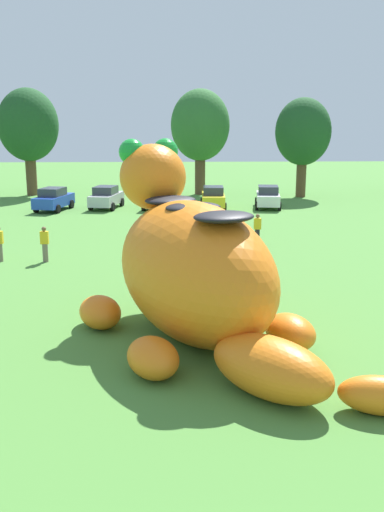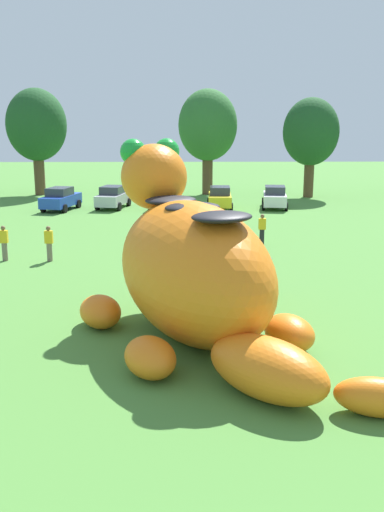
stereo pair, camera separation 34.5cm
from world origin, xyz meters
The scene contains 14 objects.
ground_plane centered at (0.00, 0.00, 0.00)m, with size 160.00×160.00×0.00m, color #4C8438.
giant_inflatable_creature centered at (-0.60, 0.96, 2.19)m, with size 9.10×10.32×5.99m.
car_blue centered at (-10.11, 27.26, 0.86)m, with size 2.61×4.38×1.72m.
car_silver centered at (-6.26, 28.19, 0.86)m, with size 2.52×4.35×1.72m.
car_orange centered at (-2.28, 27.96, 0.86)m, with size 2.46×4.33×1.72m.
car_yellow centered at (1.97, 27.70, 0.86)m, with size 2.11×4.18×1.72m.
car_white centered at (6.23, 27.95, 0.86)m, with size 2.35×4.29×1.72m.
tree_left centered at (-13.90, 36.59, 6.18)m, with size 5.33×5.33×9.46m.
tree_mid_left centered at (1.41, 36.72, 6.15)m, with size 5.30×5.30×9.41m.
tree_centre_left centered at (10.27, 34.53, 5.62)m, with size 4.84×4.84×8.59m.
spectator_near_inflatable centered at (2.27, 5.30, 0.85)m, with size 0.38×0.26×1.71m.
spectator_mid_field centered at (3.38, 14.37, 0.85)m, with size 0.38×0.26×1.71m.
spectator_wandering centered at (0.19, 14.58, 0.85)m, with size 0.38×0.26×1.71m.
spectator_far_side centered at (-7.30, 10.99, 0.85)m, with size 0.38×0.26×1.71m.
Camera 1 is at (-1.29, -15.72, 6.55)m, focal length 39.96 mm.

